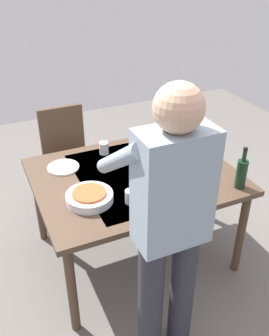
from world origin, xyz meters
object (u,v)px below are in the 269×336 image
object	(u,v)px
water_cup_near_left	(166,146)
wine_glass_left	(159,154)
side_bowl_salad	(179,138)
chair_near	(66,151)
serving_bowl_pasta	(89,197)
side_bowl_bread	(153,140)
dining_table	(134,182)
dinner_plate_near	(195,160)
dinner_plate_far	(63,167)
person_server	(169,223)
water_cup_far_left	(131,197)
water_cup_near_right	(104,148)
wine_bottle	(241,173)

from	to	relation	value
water_cup_near_left	wine_glass_left	bearing A→B (deg)	50.01
side_bowl_salad	chair_near	bearing A→B (deg)	-37.20
serving_bowl_pasta	side_bowl_bread	bearing A→B (deg)	-142.88
water_cup_near_left	serving_bowl_pasta	size ratio (longest dim) A/B	0.30
dining_table	chair_near	size ratio (longest dim) A/B	1.54
chair_near	dinner_plate_near	size ratio (longest dim) A/B	3.96
dinner_plate_far	person_server	bearing A→B (deg)	103.64
wine_glass_left	water_cup_far_left	size ratio (longest dim) A/B	1.69
water_cup_near_left	chair_near	bearing A→B (deg)	-49.33
person_server	water_cup_near_left	world-z (taller)	person_server
chair_near	dining_table	bearing A→B (deg)	105.76
side_bowl_salad	dinner_plate_near	xyz separation A→B (m)	(0.04, 0.33, -0.03)
water_cup_near_right	serving_bowl_pasta	world-z (taller)	water_cup_near_right
dinner_plate_near	dining_table	bearing A→B (deg)	-1.21
dining_table	water_cup_far_left	xyz separation A→B (m)	(0.16, 0.30, 0.12)
chair_near	dinner_plate_far	xyz separation A→B (m)	(0.18, 0.64, 0.22)
water_cup_far_left	serving_bowl_pasta	size ratio (longest dim) A/B	0.30
water_cup_near_right	water_cup_far_left	world-z (taller)	water_cup_near_right
water_cup_near_left	dinner_plate_near	size ratio (longest dim) A/B	0.40
chair_near	person_server	world-z (taller)	person_server
dining_table	water_cup_far_left	bearing A→B (deg)	61.65
chair_near	water_cup_far_left	size ratio (longest dim) A/B	10.17
wine_glass_left	person_server	bearing A→B (deg)	65.48
side_bowl_salad	side_bowl_bread	size ratio (longest dim) A/B	1.12
water_cup_near_right	dinner_plate_near	xyz separation A→B (m)	(-0.59, 0.38, -0.04)
water_cup_far_left	dinner_plate_far	size ratio (longest dim) A/B	0.39
water_cup_far_left	dinner_plate_near	bearing A→B (deg)	-156.36
wine_glass_left	dinner_plate_near	size ratio (longest dim) A/B	0.66
dining_table	dinner_plate_far	world-z (taller)	dinner_plate_far
dining_table	water_cup_near_left	distance (m)	0.43
side_bowl_salad	dinner_plate_far	bearing A→B (deg)	1.75
chair_near	wine_bottle	distance (m)	1.63
water_cup_near_left	wine_bottle	bearing A→B (deg)	108.64
chair_near	dinner_plate_far	size ratio (longest dim) A/B	3.96
wine_glass_left	dinner_plate_far	xyz separation A→B (m)	(0.64, -0.27, -0.10)
chair_near	serving_bowl_pasta	xyz separation A→B (m)	(0.13, 1.11, 0.25)
chair_near	dinner_plate_far	world-z (taller)	chair_near
dining_table	wine_bottle	bearing A→B (deg)	142.90
side_bowl_bread	side_bowl_salad	bearing A→B (deg)	168.33
serving_bowl_pasta	wine_glass_left	bearing A→B (deg)	-161.47
water_cup_near_right	dinner_plate_near	bearing A→B (deg)	147.07
dining_table	chair_near	world-z (taller)	chair_near
chair_near	wine_glass_left	size ratio (longest dim) A/B	6.03
serving_bowl_pasta	dinner_plate_far	size ratio (longest dim) A/B	1.30
dinner_plate_near	dinner_plate_far	size ratio (longest dim) A/B	1.00
chair_near	wine_bottle	size ratio (longest dim) A/B	3.07
water_cup_near_right	side_bowl_bread	distance (m)	0.42
serving_bowl_pasta	dinner_plate_far	xyz separation A→B (m)	(0.05, -0.47, -0.03)
side_bowl_salad	person_server	bearing A→B (deg)	57.62
wine_bottle	water_cup_near_right	bearing A→B (deg)	-50.36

